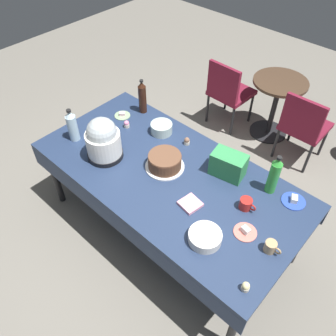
{
  "coord_description": "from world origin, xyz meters",
  "views": [
    {
      "loc": [
        1.28,
        -1.39,
        2.71
      ],
      "look_at": [
        0.0,
        0.0,
        0.8
      ],
      "focal_mm": 36.82,
      "sensor_mm": 36.0,
      "label": 1
    }
  ],
  "objects": [
    {
      "name": "ground",
      "position": [
        0.0,
        0.0,
        0.0
      ],
      "size": [
        9.0,
        9.0,
        0.0
      ],
      "primitive_type": "plane",
      "color": "slate"
    },
    {
      "name": "potluck_table",
      "position": [
        0.0,
        0.0,
        0.69
      ],
      "size": [
        2.2,
        1.1,
        0.75
      ],
      "color": "navy",
      "rests_on": "ground"
    },
    {
      "name": "frosted_layer_cake",
      "position": [
        -0.06,
        0.03,
        0.81
      ],
      "size": [
        0.32,
        0.32,
        0.13
      ],
      "color": "silver",
      "rests_on": "potluck_table"
    },
    {
      "name": "slow_cooker",
      "position": [
        -0.51,
        -0.21,
        0.92
      ],
      "size": [
        0.29,
        0.29,
        0.37
      ],
      "color": "black",
      "rests_on": "potluck_table"
    },
    {
      "name": "glass_salad_bowl",
      "position": [
        -0.38,
        0.33,
        0.8
      ],
      "size": [
        0.19,
        0.19,
        0.09
      ],
      "primitive_type": "cylinder",
      "color": "#B2C6BC",
      "rests_on": "potluck_table"
    },
    {
      "name": "ceramic_snack_bowl",
      "position": [
        0.6,
        -0.3,
        0.79
      ],
      "size": [
        0.22,
        0.22,
        0.07
      ],
      "primitive_type": "cylinder",
      "color": "silver",
      "rests_on": "potluck_table"
    },
    {
      "name": "dessert_plate_coral",
      "position": [
        0.76,
        -0.06,
        0.76
      ],
      "size": [
        0.16,
        0.16,
        0.05
      ],
      "color": "#E07266",
      "rests_on": "potluck_table"
    },
    {
      "name": "dessert_plate_cobalt",
      "position": [
        0.87,
        0.4,
        0.76
      ],
      "size": [
        0.18,
        0.18,
        0.05
      ],
      "color": "#2D4CB2",
      "rests_on": "potluck_table"
    },
    {
      "name": "dessert_plate_sage",
      "position": [
        -0.82,
        0.25,
        0.76
      ],
      "size": [
        0.15,
        0.15,
        0.04
      ],
      "color": "#8CA87F",
      "rests_on": "potluck_table"
    },
    {
      "name": "cupcake_cocoa",
      "position": [
        0.99,
        -0.4,
        0.78
      ],
      "size": [
        0.05,
        0.05,
        0.07
      ],
      "color": "beige",
      "rests_on": "potluck_table"
    },
    {
      "name": "cupcake_lemon",
      "position": [
        -0.66,
        0.17,
        0.78
      ],
      "size": [
        0.05,
        0.05,
        0.07
      ],
      "color": "beige",
      "rests_on": "potluck_table"
    },
    {
      "name": "cupcake_rose",
      "position": [
        -0.11,
        0.36,
        0.78
      ],
      "size": [
        0.05,
        0.05,
        0.07
      ],
      "color": "beige",
      "rests_on": "potluck_table"
    },
    {
      "name": "soda_bottle_lime_soda",
      "position": [
        0.69,
        0.38,
        0.91
      ],
      "size": [
        0.08,
        0.08,
        0.34
      ],
      "color": "green",
      "rests_on": "potluck_table"
    },
    {
      "name": "soda_bottle_water",
      "position": [
        -0.87,
        -0.24,
        0.89
      ],
      "size": [
        0.09,
        0.09,
        0.31
      ],
      "color": "silver",
      "rests_on": "potluck_table"
    },
    {
      "name": "soda_bottle_cola",
      "position": [
        -0.72,
        0.44,
        0.91
      ],
      "size": [
        0.07,
        0.07,
        0.34
      ],
      "color": "#33190F",
      "rests_on": "potluck_table"
    },
    {
      "name": "coffee_mug_tan",
      "position": [
        0.96,
        -0.07,
        0.79
      ],
      "size": [
        0.12,
        0.08,
        0.08
      ],
      "color": "tan",
      "rests_on": "potluck_table"
    },
    {
      "name": "coffee_mug_red",
      "position": [
        0.65,
        0.12,
        0.79
      ],
      "size": [
        0.13,
        0.09,
        0.08
      ],
      "color": "#B2231E",
      "rests_on": "potluck_table"
    },
    {
      "name": "soda_carton",
      "position": [
        0.35,
        0.3,
        0.85
      ],
      "size": [
        0.28,
        0.2,
        0.2
      ],
      "primitive_type": "cube",
      "rotation": [
        0.0,
        0.0,
        0.18
      ],
      "color": "#338C4C",
      "rests_on": "potluck_table"
    },
    {
      "name": "paper_napkin_stack",
      "position": [
        0.34,
        -0.13,
        0.76
      ],
      "size": [
        0.16,
        0.16,
        0.02
      ],
      "primitive_type": "cube",
      "rotation": [
        0.0,
        0.0,
        -0.16
      ],
      "color": "pink",
      "rests_on": "potluck_table"
    },
    {
      "name": "maroon_chair_left",
      "position": [
        -0.55,
        1.65,
        0.49
      ],
      "size": [
        0.46,
        0.46,
        0.85
      ],
      "color": "maroon",
      "rests_on": "ground"
    },
    {
      "name": "maroon_chair_right",
      "position": [
        0.4,
        1.65,
        0.49
      ],
      "size": [
        0.44,
        0.44,
        0.85
      ],
      "color": "maroon",
      "rests_on": "ground"
    },
    {
      "name": "round_cafe_table",
      "position": [
        -0.05,
        1.87,
        0.5
      ],
      "size": [
        0.6,
        0.6,
        0.72
      ],
      "color": "#473323",
      "rests_on": "ground"
    }
  ]
}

